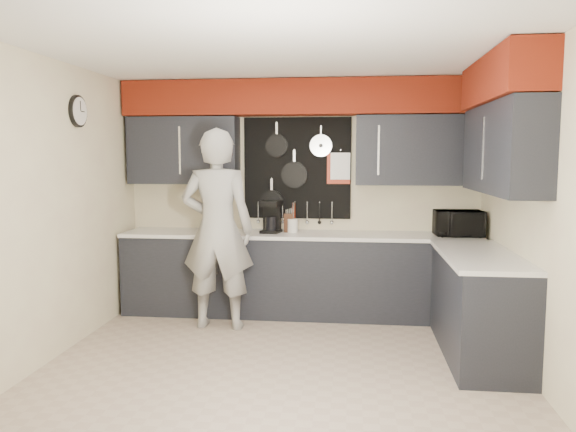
# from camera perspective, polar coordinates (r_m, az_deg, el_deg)

# --- Properties ---
(ground) EXTENTS (4.00, 4.00, 0.00)m
(ground) POSITION_cam_1_polar(r_m,az_deg,el_deg) (5.01, -0.51, -14.52)
(ground) COLOR tan
(ground) RESTS_ON ground
(back_wall_assembly) EXTENTS (4.00, 0.36, 2.60)m
(back_wall_assembly) POSITION_cam_1_polar(r_m,az_deg,el_deg) (6.28, 1.38, 8.36)
(back_wall_assembly) COLOR beige
(back_wall_assembly) RESTS_ON ground
(right_wall_assembly) EXTENTS (0.36, 3.50, 2.60)m
(right_wall_assembly) POSITION_cam_1_polar(r_m,az_deg,el_deg) (5.08, 21.30, 7.72)
(right_wall_assembly) COLOR beige
(right_wall_assembly) RESTS_ON ground
(left_wall_assembly) EXTENTS (0.05, 3.50, 2.60)m
(left_wall_assembly) POSITION_cam_1_polar(r_m,az_deg,el_deg) (5.34, -22.24, 1.05)
(left_wall_assembly) COLOR beige
(left_wall_assembly) RESTS_ON ground
(base_cabinets) EXTENTS (3.95, 2.20, 0.92)m
(base_cabinets) POSITION_cam_1_polar(r_m,az_deg,el_deg) (5.93, 5.59, -6.65)
(base_cabinets) COLOR black
(base_cabinets) RESTS_ON ground
(microwave) EXTENTS (0.51, 0.36, 0.27)m
(microwave) POSITION_cam_1_polar(r_m,az_deg,el_deg) (6.20, 16.92, -0.71)
(microwave) COLOR black
(microwave) RESTS_ON base_cabinets
(knife_block) EXTENTS (0.10, 0.10, 0.21)m
(knife_block) POSITION_cam_1_polar(r_m,az_deg,el_deg) (6.24, 0.07, -0.70)
(knife_block) COLOR #341F10
(knife_block) RESTS_ON base_cabinets
(utensil_crock) EXTENTS (0.12, 0.12, 0.15)m
(utensil_crock) POSITION_cam_1_polar(r_m,az_deg,el_deg) (6.22, 0.48, -0.98)
(utensil_crock) COLOR silver
(utensil_crock) RESTS_ON base_cabinets
(coffee_maker) EXTENTS (0.23, 0.27, 0.36)m
(coffee_maker) POSITION_cam_1_polar(r_m,az_deg,el_deg) (6.21, -1.70, 0.02)
(coffee_maker) COLOR black
(coffee_maker) RESTS_ON base_cabinets
(person) EXTENTS (0.75, 0.50, 2.04)m
(person) POSITION_cam_1_polar(r_m,az_deg,el_deg) (5.76, -7.19, -1.35)
(person) COLOR #9B9B98
(person) RESTS_ON ground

